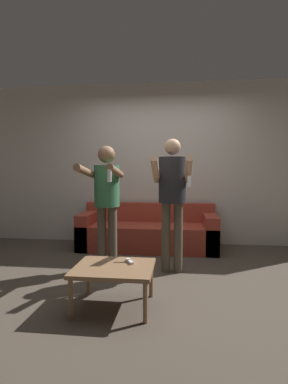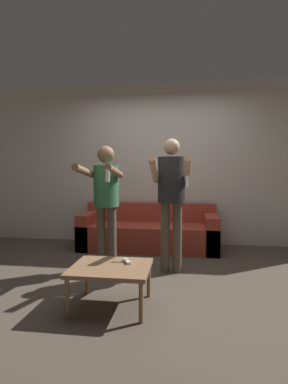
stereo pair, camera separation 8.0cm
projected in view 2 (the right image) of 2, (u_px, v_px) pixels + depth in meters
name	position (u px, v px, depth m)	size (l,w,h in m)	color
ground_plane	(150.00, 276.00, 3.52)	(14.00, 14.00, 0.00)	#4C4238
wall_back	(162.00, 164.00, 5.08)	(6.40, 0.06, 2.70)	beige
couch	(149.00, 233.00, 4.77)	(2.14, 0.77, 0.70)	#9E3828
person_standing_left	(106.00, 193.00, 3.69)	(0.43, 0.77, 1.55)	brown
person_standing_right	(171.00, 190.00, 3.58)	(0.45, 0.69, 1.62)	brown
coffee_table	(111.00, 270.00, 2.72)	(0.71, 0.59, 0.38)	#846042
remote_on_table	(127.00, 261.00, 2.82)	(0.10, 0.15, 0.02)	white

